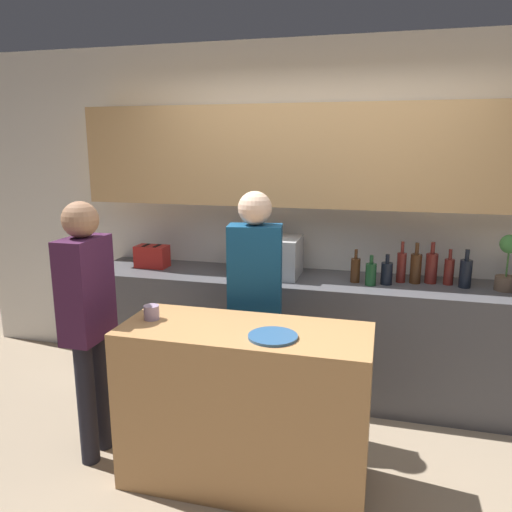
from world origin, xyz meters
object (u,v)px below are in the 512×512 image
at_px(bottle_1, 371,274).
at_px(bottle_5, 431,268).
at_px(potted_plant, 508,263).
at_px(bottle_6, 449,271).
at_px(plate_on_island, 273,336).
at_px(toaster, 152,256).
at_px(person_left, 87,311).
at_px(bottle_4, 416,268).
at_px(person_center, 255,293).
at_px(bottle_0, 355,270).
at_px(bottle_2, 387,273).
at_px(bottle_7, 466,273).
at_px(cup_0, 152,312).
at_px(microwave, 266,256).
at_px(bottle_3, 401,267).

relative_size(bottle_1, bottle_5, 0.73).
xyz_separation_m(potted_plant, bottle_6, (-0.37, 0.06, -0.10)).
xyz_separation_m(bottle_6, plate_on_island, (-1.00, -1.36, -0.08)).
bearing_deg(toaster, person_left, -82.06).
bearing_deg(bottle_4, person_left, -147.03).
height_order(toaster, bottle_1, bottle_1).
relative_size(bottle_6, person_left, 0.16).
relative_size(bottle_4, person_center, 0.18).
height_order(bottle_0, bottle_6, bottle_6).
relative_size(bottle_2, bottle_5, 0.73).
height_order(bottle_5, person_left, person_left).
distance_m(bottle_5, bottle_6, 0.12).
height_order(bottle_0, bottle_1, bottle_0).
xyz_separation_m(potted_plant, bottle_1, (-0.91, -0.10, -0.11)).
height_order(potted_plant, bottle_7, potted_plant).
bearing_deg(person_center, cup_0, 39.62).
xyz_separation_m(toaster, bottle_7, (2.42, 0.01, 0.02)).
distance_m(potted_plant, bottle_6, 0.38).
distance_m(toaster, bottle_1, 1.77).
xyz_separation_m(bottle_6, person_left, (-2.15, -1.26, -0.07)).
relative_size(microwave, bottle_2, 2.33).
bearing_deg(bottle_7, cup_0, -146.67).
relative_size(bottle_2, person_left, 0.14).
bearing_deg(bottle_6, potted_plant, -9.35).
bearing_deg(person_center, bottle_5, -155.72).
bearing_deg(cup_0, plate_on_island, -7.77).
bearing_deg(person_center, bottle_3, -151.39).
relative_size(bottle_2, bottle_6, 0.85).
bearing_deg(bottle_7, person_center, -153.59).
relative_size(toaster, bottle_3, 0.85).
height_order(toaster, bottle_5, bottle_5).
height_order(bottle_4, person_center, person_center).
height_order(bottle_2, person_left, person_left).
bearing_deg(bottle_1, person_center, -141.53).
height_order(bottle_7, plate_on_island, bottle_7).
relative_size(bottle_3, cup_0, 3.48).
bearing_deg(person_left, cup_0, 90.76).
height_order(potted_plant, bottle_2, potted_plant).
height_order(toaster, cup_0, toaster).
bearing_deg(plate_on_island, bottle_0, 74.84).
distance_m(cup_0, person_center, 0.71).
bearing_deg(bottle_3, bottle_1, -147.02).
bearing_deg(bottle_3, bottle_5, 8.79).
bearing_deg(toaster, bottle_4, 1.06).
distance_m(bottle_1, bottle_7, 0.66).
distance_m(toaster, bottle_5, 2.20).
relative_size(bottle_2, bottle_7, 0.81).
distance_m(bottle_6, plate_on_island, 1.69).
relative_size(bottle_5, person_left, 0.19).
bearing_deg(person_center, bottle_7, -162.26).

